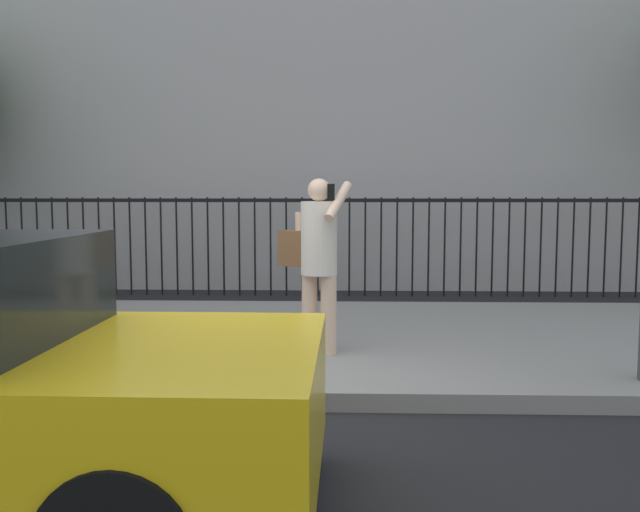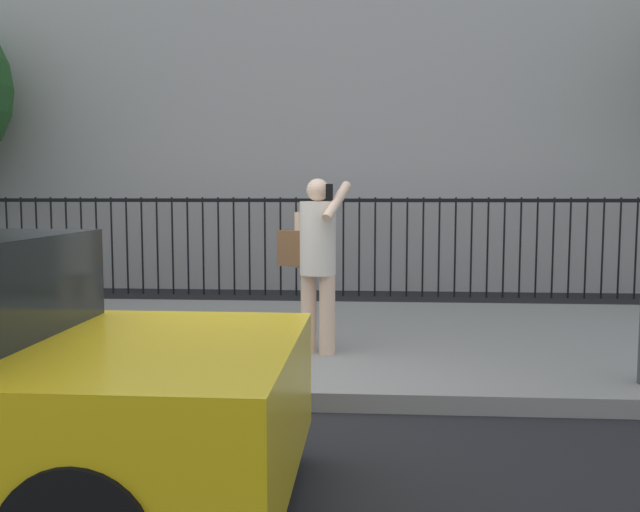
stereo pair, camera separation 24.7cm
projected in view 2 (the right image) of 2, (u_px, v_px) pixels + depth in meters
The scene contains 4 objects.
ground_plane at pixel (201, 410), 5.26m from camera, with size 60.00×60.00×0.00m, color black.
sidewalk at pixel (250, 339), 7.44m from camera, with size 28.00×4.40×0.15m, color gray.
iron_fence at pixel (288, 233), 11.03m from camera, with size 12.03×0.04×1.60m.
pedestrian_on_phone at pixel (315, 253), 6.41m from camera, with size 0.72×0.55×1.66m.
Camera 2 is at (1.27, -5.05, 1.68)m, focal length 38.23 mm.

